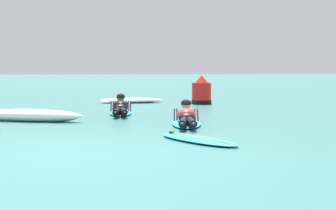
{
  "coord_description": "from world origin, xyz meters",
  "views": [
    {
      "loc": [
        0.52,
        -8.29,
        1.23
      ],
      "look_at": [
        1.72,
        5.08,
        0.32
      ],
      "focal_mm": 63.94,
      "sensor_mm": 36.0,
      "label": 1
    }
  ],
  "objects_px": {
    "drifting_surfboard": "(197,139)",
    "channel_marker_buoy": "(201,93)",
    "surfer_far": "(121,109)",
    "surfer_near": "(187,118)"
  },
  "relations": [
    {
      "from": "surfer_near",
      "to": "channel_marker_buoy",
      "type": "relative_size",
      "value": 2.91
    },
    {
      "from": "drifting_surfboard",
      "to": "surfer_near",
      "type": "bearing_deg",
      "value": 86.94
    },
    {
      "from": "surfer_near",
      "to": "drifting_surfboard",
      "type": "distance_m",
      "value": 2.63
    },
    {
      "from": "channel_marker_buoy",
      "to": "surfer_far",
      "type": "bearing_deg",
      "value": -124.55
    },
    {
      "from": "drifting_surfboard",
      "to": "channel_marker_buoy",
      "type": "distance_m",
      "value": 9.22
    },
    {
      "from": "surfer_far",
      "to": "drifting_surfboard",
      "type": "height_order",
      "value": "surfer_far"
    },
    {
      "from": "surfer_near",
      "to": "drifting_surfboard",
      "type": "xyz_separation_m",
      "value": [
        -0.14,
        -2.63,
        -0.1
      ]
    },
    {
      "from": "surfer_far",
      "to": "channel_marker_buoy",
      "type": "xyz_separation_m",
      "value": [
        2.57,
        3.74,
        0.21
      ]
    },
    {
      "from": "surfer_far",
      "to": "drifting_surfboard",
      "type": "relative_size",
      "value": 1.3
    },
    {
      "from": "surfer_near",
      "to": "drifting_surfboard",
      "type": "relative_size",
      "value": 1.34
    }
  ]
}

